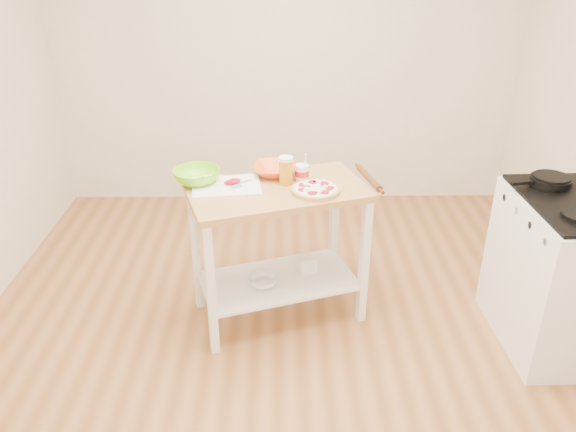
% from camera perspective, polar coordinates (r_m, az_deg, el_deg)
% --- Properties ---
extents(room_shell, '(4.04, 4.54, 2.74)m').
position_cam_1_polar(room_shell, '(2.76, 0.25, 7.85)').
color(room_shell, '#A76E3D').
rests_on(room_shell, ground).
extents(prep_island, '(1.17, 0.87, 0.90)m').
position_cam_1_polar(prep_island, '(3.43, -1.02, -1.10)').
color(prep_island, tan).
rests_on(prep_island, ground).
extents(gas_stove, '(0.73, 0.84, 1.11)m').
position_cam_1_polar(gas_stove, '(3.69, 26.77, -5.16)').
color(gas_stove, white).
rests_on(gas_stove, ground).
extents(skillet, '(0.36, 0.23, 0.03)m').
position_cam_1_polar(skillet, '(3.57, 25.05, 3.31)').
color(skillet, black).
rests_on(skillet, gas_stove).
extents(pizza, '(0.29, 0.29, 0.05)m').
position_cam_1_polar(pizza, '(3.26, 2.81, 2.71)').
color(pizza, tan).
rests_on(pizza, prep_island).
extents(cutting_board, '(0.43, 0.35, 0.04)m').
position_cam_1_polar(cutting_board, '(3.35, -6.31, 3.11)').
color(cutting_board, white).
rests_on(cutting_board, prep_island).
extents(spatula, '(0.12, 0.13, 0.01)m').
position_cam_1_polar(spatula, '(3.35, -4.85, 3.28)').
color(spatula, '#48B2AE').
rests_on(spatula, cutting_board).
extents(knife, '(0.24, 0.17, 0.01)m').
position_cam_1_polar(knife, '(3.45, -8.54, 3.81)').
color(knife, silver).
rests_on(knife, cutting_board).
extents(orange_bowl, '(0.27, 0.27, 0.07)m').
position_cam_1_polar(orange_bowl, '(3.49, -1.28, 4.70)').
color(orange_bowl, '#EA5824').
rests_on(orange_bowl, prep_island).
extents(green_bowl, '(0.36, 0.36, 0.09)m').
position_cam_1_polar(green_bowl, '(3.41, -9.26, 4.00)').
color(green_bowl, '#7BE21B').
rests_on(green_bowl, prep_island).
extents(beer_pint, '(0.09, 0.09, 0.17)m').
position_cam_1_polar(beer_pint, '(3.34, -0.21, 4.65)').
color(beer_pint, '#BF7F14').
rests_on(beer_pint, prep_island).
extents(yogurt_tub, '(0.08, 0.08, 0.18)m').
position_cam_1_polar(yogurt_tub, '(3.40, 1.42, 4.43)').
color(yogurt_tub, white).
rests_on(yogurt_tub, prep_island).
extents(rolling_pin, '(0.11, 0.35, 0.04)m').
position_cam_1_polar(rolling_pin, '(3.44, 8.23, 3.81)').
color(rolling_pin, '#5A3014').
rests_on(rolling_pin, prep_island).
extents(shelf_glass_bowl, '(0.24, 0.24, 0.06)m').
position_cam_1_polar(shelf_glass_bowl, '(3.56, -2.55, -6.62)').
color(shelf_glass_bowl, silver).
rests_on(shelf_glass_bowl, prep_island).
extents(shelf_bin, '(0.13, 0.13, 0.11)m').
position_cam_1_polar(shelf_bin, '(3.68, 1.89, -4.88)').
color(shelf_bin, white).
rests_on(shelf_bin, prep_island).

